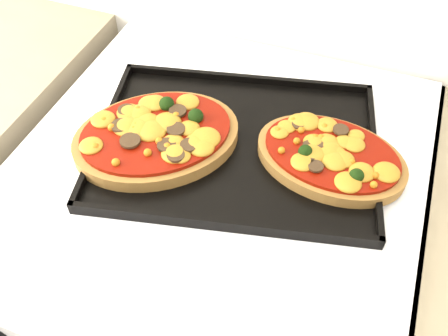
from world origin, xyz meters
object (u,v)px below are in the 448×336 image
at_px(baking_tray, 236,143).
at_px(stove, 221,300).
at_px(pizza_left, 156,135).
at_px(pizza_right, 331,155).

bearing_deg(baking_tray, stove, -132.06).
xyz_separation_m(baking_tray, pizza_left, (-0.11, -0.04, 0.02)).
height_order(pizza_left, pizza_right, pizza_left).
distance_m(baking_tray, pizza_right, 0.14).
bearing_deg(baking_tray, pizza_right, -7.72).
height_order(stove, pizza_right, pizza_right).
bearing_deg(pizza_left, stove, 7.94).
relative_size(baking_tray, pizza_right, 1.90).
xyz_separation_m(stove, baking_tray, (0.01, 0.03, 0.47)).
bearing_deg(stove, pizza_left, -172.06).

